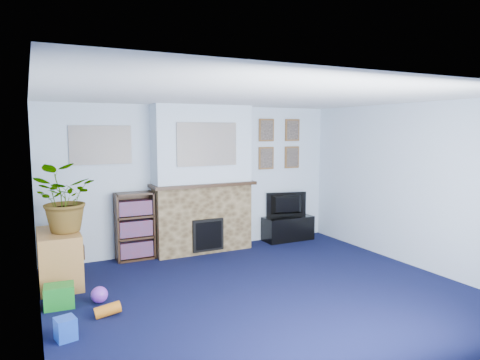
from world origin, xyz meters
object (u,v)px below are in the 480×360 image
television (288,205)px  tv_stand (288,228)px  bookshelf (135,228)px  sideboard (59,258)px

television → tv_stand: bearing=103.6°
tv_stand → television: size_ratio=1.21×
tv_stand → television: (0.00, 0.02, 0.43)m
tv_stand → bookshelf: 2.78m
bookshelf → sideboard: bookshelf is taller
bookshelf → sideboard: (-1.13, -0.66, -0.15)m
tv_stand → bookshelf: size_ratio=0.87×
tv_stand → bookshelf: bearing=178.4°
bookshelf → tv_stand: bearing=-1.6°
television → sideboard: bearing=22.5°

